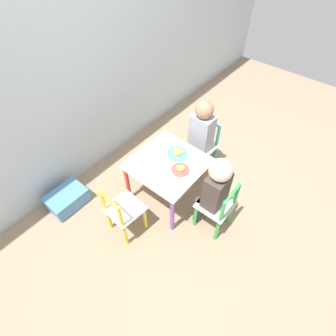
{
  "coord_description": "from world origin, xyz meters",
  "views": [
    {
      "loc": [
        -1.14,
        -0.94,
        2.05
      ],
      "look_at": [
        0.0,
        0.0,
        0.38
      ],
      "focal_mm": 28.0,
      "sensor_mm": 36.0,
      "label": 1
    }
  ],
  "objects_px": {
    "chair_yellow": "(123,212)",
    "plate_right": "(178,153)",
    "chair_teal": "(202,147)",
    "storage_bin": "(67,199)",
    "kids_table": "(168,168)",
    "child_front": "(214,188)",
    "plate_front": "(180,169)",
    "chair_green": "(217,207)",
    "child_right": "(200,133)"
  },
  "relations": [
    {
      "from": "chair_green",
      "to": "chair_teal",
      "type": "distance_m",
      "value": 0.71
    },
    {
      "from": "plate_front",
      "to": "plate_right",
      "type": "relative_size",
      "value": 0.82
    },
    {
      "from": "plate_front",
      "to": "plate_right",
      "type": "bearing_deg",
      "value": 45.0
    },
    {
      "from": "kids_table",
      "to": "storage_bin",
      "type": "bearing_deg",
      "value": 135.97
    },
    {
      "from": "chair_yellow",
      "to": "chair_green",
      "type": "bearing_deg",
      "value": -132.12
    },
    {
      "from": "chair_yellow",
      "to": "plate_front",
      "type": "bearing_deg",
      "value": -103.94
    },
    {
      "from": "plate_front",
      "to": "child_front",
      "type": "bearing_deg",
      "value": -89.0
    },
    {
      "from": "child_front",
      "to": "plate_front",
      "type": "bearing_deg",
      "value": -89.71
    },
    {
      "from": "plate_right",
      "to": "kids_table",
      "type": "bearing_deg",
      "value": 180.0
    },
    {
      "from": "chair_green",
      "to": "child_front",
      "type": "height_order",
      "value": "child_front"
    },
    {
      "from": "kids_table",
      "to": "storage_bin",
      "type": "distance_m",
      "value": 0.98
    },
    {
      "from": "kids_table",
      "to": "child_front",
      "type": "distance_m",
      "value": 0.46
    },
    {
      "from": "kids_table",
      "to": "chair_teal",
      "type": "height_order",
      "value": "chair_teal"
    },
    {
      "from": "chair_green",
      "to": "plate_right",
      "type": "distance_m",
      "value": 0.56
    },
    {
      "from": "plate_right",
      "to": "chair_teal",
      "type": "bearing_deg",
      "value": -2.17
    },
    {
      "from": "chair_green",
      "to": "chair_yellow",
      "type": "height_order",
      "value": "same"
    },
    {
      "from": "chair_green",
      "to": "child_right",
      "type": "distance_m",
      "value": 0.7
    },
    {
      "from": "chair_green",
      "to": "chair_yellow",
      "type": "bearing_deg",
      "value": -47.88
    },
    {
      "from": "chair_green",
      "to": "child_right",
      "type": "bearing_deg",
      "value": -132.44
    },
    {
      "from": "chair_teal",
      "to": "child_front",
      "type": "relative_size",
      "value": 0.69
    },
    {
      "from": "chair_yellow",
      "to": "storage_bin",
      "type": "relative_size",
      "value": 1.58
    },
    {
      "from": "child_right",
      "to": "chair_green",
      "type": "bearing_deg",
      "value": -40.12
    },
    {
      "from": "chair_yellow",
      "to": "plate_right",
      "type": "xyz_separation_m",
      "value": [
        0.64,
        -0.04,
        0.19
      ]
    },
    {
      "from": "chair_teal",
      "to": "storage_bin",
      "type": "distance_m",
      "value": 1.36
    },
    {
      "from": "child_right",
      "to": "plate_right",
      "type": "distance_m",
      "value": 0.32
    },
    {
      "from": "child_front",
      "to": "plate_front",
      "type": "height_order",
      "value": "child_front"
    },
    {
      "from": "child_front",
      "to": "plate_right",
      "type": "xyz_separation_m",
      "value": [
        0.12,
        0.45,
        -0.01
      ]
    },
    {
      "from": "child_right",
      "to": "plate_right",
      "type": "relative_size",
      "value": 4.37
    },
    {
      "from": "child_front",
      "to": "plate_right",
      "type": "bearing_deg",
      "value": -106.17
    },
    {
      "from": "child_front",
      "to": "child_right",
      "type": "distance_m",
      "value": 0.62
    },
    {
      "from": "chair_teal",
      "to": "storage_bin",
      "type": "relative_size",
      "value": 1.58
    },
    {
      "from": "kids_table",
      "to": "chair_green",
      "type": "bearing_deg",
      "value": -89.29
    },
    {
      "from": "kids_table",
      "to": "chair_yellow",
      "type": "distance_m",
      "value": 0.52
    },
    {
      "from": "child_right",
      "to": "storage_bin",
      "type": "height_order",
      "value": "child_right"
    },
    {
      "from": "kids_table",
      "to": "plate_right",
      "type": "bearing_deg",
      "value": 0.0
    },
    {
      "from": "chair_teal",
      "to": "storage_bin",
      "type": "bearing_deg",
      "value": -117.63
    },
    {
      "from": "child_front",
      "to": "child_right",
      "type": "xyz_separation_m",
      "value": [
        0.44,
        0.44,
        0.01
      ]
    },
    {
      "from": "child_right",
      "to": "storage_bin",
      "type": "xyz_separation_m",
      "value": [
        -1.11,
        0.66,
        -0.41
      ]
    },
    {
      "from": "child_right",
      "to": "storage_bin",
      "type": "bearing_deg",
      "value": -118.86
    },
    {
      "from": "child_front",
      "to": "plate_right",
      "type": "distance_m",
      "value": 0.47
    },
    {
      "from": "plate_front",
      "to": "storage_bin",
      "type": "height_order",
      "value": "plate_front"
    },
    {
      "from": "chair_green",
      "to": "chair_teal",
      "type": "height_order",
      "value": "same"
    },
    {
      "from": "chair_yellow",
      "to": "plate_front",
      "type": "height_order",
      "value": "chair_yellow"
    },
    {
      "from": "chair_green",
      "to": "plate_front",
      "type": "distance_m",
      "value": 0.43
    },
    {
      "from": "chair_green",
      "to": "chair_yellow",
      "type": "distance_m",
      "value": 0.76
    },
    {
      "from": "chair_green",
      "to": "chair_yellow",
      "type": "relative_size",
      "value": 1.0
    },
    {
      "from": "chair_green",
      "to": "child_front",
      "type": "bearing_deg",
      "value": -90.0
    },
    {
      "from": "chair_teal",
      "to": "plate_front",
      "type": "bearing_deg",
      "value": -75.61
    },
    {
      "from": "chair_green",
      "to": "plate_right",
      "type": "height_order",
      "value": "chair_green"
    },
    {
      "from": "child_right",
      "to": "plate_right",
      "type": "height_order",
      "value": "child_right"
    }
  ]
}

